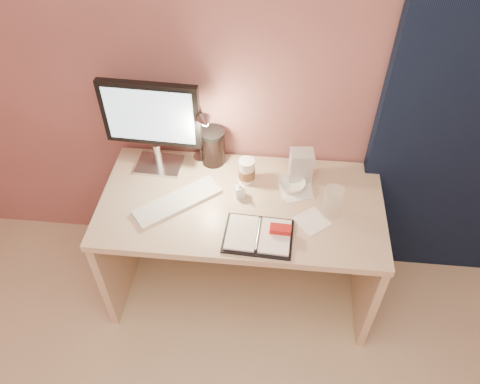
# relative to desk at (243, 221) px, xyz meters

# --- Properties ---
(room) EXTENTS (3.50, 3.50, 3.50)m
(room) POSITION_rel_desk_xyz_m (0.95, 0.24, 0.63)
(room) COLOR #C6B28E
(room) RESTS_ON ground
(desk) EXTENTS (1.40, 0.70, 0.73)m
(desk) POSITION_rel_desk_xyz_m (0.00, 0.00, 0.00)
(desk) COLOR #C6A98C
(desk) RESTS_ON ground
(monitor) EXTENTS (0.48, 0.18, 0.52)m
(monitor) POSITION_rel_desk_xyz_m (-0.46, 0.14, 0.53)
(monitor) COLOR silver
(monitor) RESTS_ON desk
(keyboard) EXTENTS (0.42, 0.39, 0.02)m
(keyboard) POSITION_rel_desk_xyz_m (-0.31, -0.11, 0.23)
(keyboard) COLOR silver
(keyboard) RESTS_ON desk
(planner) EXTENTS (0.33, 0.25, 0.05)m
(planner) POSITION_rel_desk_xyz_m (0.11, -0.28, 0.24)
(planner) COLOR black
(planner) RESTS_ON desk
(paper_a) EXTENTS (0.19, 0.19, 0.00)m
(paper_a) POSITION_rel_desk_xyz_m (0.35, -0.17, 0.23)
(paper_a) COLOR white
(paper_a) RESTS_ON desk
(paper_b) EXTENTS (0.18, 0.18, 0.00)m
(paper_b) POSITION_rel_desk_xyz_m (0.27, 0.05, 0.23)
(paper_b) COLOR white
(paper_b) RESTS_ON desk
(paper_c) EXTENTS (0.18, 0.18, 0.00)m
(paper_c) POSITION_rel_desk_xyz_m (0.26, 0.03, 0.23)
(paper_c) COLOR white
(paper_c) RESTS_ON desk
(coffee_cup) EXTENTS (0.08, 0.08, 0.13)m
(coffee_cup) POSITION_rel_desk_xyz_m (0.01, 0.08, 0.29)
(coffee_cup) COLOR white
(coffee_cup) RESTS_ON desk
(clear_cup) EXTENTS (0.09, 0.09, 0.16)m
(clear_cup) POSITION_rel_desk_xyz_m (0.43, -0.11, 0.31)
(clear_cup) COLOR white
(clear_cup) RESTS_ON desk
(bowl) EXTENTS (0.14, 0.14, 0.04)m
(bowl) POSITION_rel_desk_xyz_m (0.25, 0.05, 0.25)
(bowl) COLOR white
(bowl) RESTS_ON desk
(lotion_bottle) EXTENTS (0.05, 0.05, 0.09)m
(lotion_bottle) POSITION_rel_desk_xyz_m (-0.01, -0.03, 0.27)
(lotion_bottle) COLOR white
(lotion_bottle) RESTS_ON desk
(dark_jar) EXTENTS (0.13, 0.13, 0.18)m
(dark_jar) POSITION_rel_desk_xyz_m (-0.18, 0.21, 0.32)
(dark_jar) COLOR black
(dark_jar) RESTS_ON desk
(product_box) EXTENTS (0.12, 0.10, 0.17)m
(product_box) POSITION_rel_desk_xyz_m (0.28, 0.13, 0.31)
(product_box) COLOR silver
(product_box) RESTS_ON desk
(desk_lamp) EXTENTS (0.15, 0.24, 0.39)m
(desk_lamp) POSITION_rel_desk_xyz_m (-0.28, 0.14, 0.47)
(desk_lamp) COLOR silver
(desk_lamp) RESTS_ON desk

